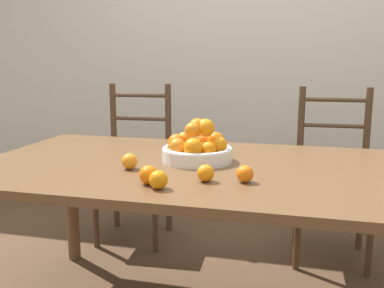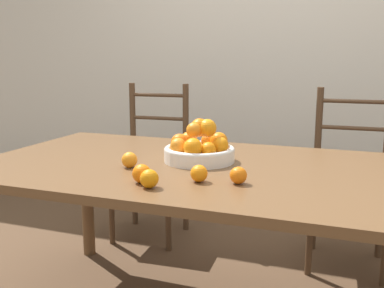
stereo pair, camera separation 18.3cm
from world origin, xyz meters
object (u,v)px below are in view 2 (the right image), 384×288
at_px(orange_loose_4, 130,160).
at_px(orange_loose_0, 238,175).
at_px(orange_loose_3, 149,179).
at_px(orange_loose_2, 142,174).
at_px(chair_right, 349,184).
at_px(chair_left, 152,166).
at_px(orange_loose_1, 199,173).
at_px(fruit_bowl, 199,148).

bearing_deg(orange_loose_4, orange_loose_0, -9.05).
bearing_deg(orange_loose_3, orange_loose_0, 29.57).
bearing_deg(orange_loose_2, orange_loose_0, 18.65).
bearing_deg(chair_right, orange_loose_0, -110.51).
distance_m(orange_loose_4, chair_left, 1.12).
bearing_deg(orange_loose_2, chair_right, 59.99).
distance_m(orange_loose_1, orange_loose_3, 0.19).
bearing_deg(orange_loose_2, orange_loose_1, 24.21).
relative_size(orange_loose_1, chair_left, 0.06).
relative_size(fruit_bowl, chair_right, 0.30).
relative_size(orange_loose_3, chair_right, 0.07).
bearing_deg(chair_right, chair_left, 178.07).
relative_size(orange_loose_0, orange_loose_1, 0.98).
bearing_deg(orange_loose_0, orange_loose_3, -150.43).
distance_m(fruit_bowl, orange_loose_3, 0.43).
relative_size(orange_loose_1, orange_loose_3, 0.96).
bearing_deg(orange_loose_4, fruit_bowl, 41.36).
height_order(fruit_bowl, orange_loose_2, fruit_bowl).
bearing_deg(orange_loose_0, orange_loose_4, 170.95).
relative_size(orange_loose_2, chair_right, 0.07).
bearing_deg(orange_loose_3, fruit_bowl, 86.18).
relative_size(orange_loose_2, chair_left, 0.07).
relative_size(fruit_bowl, orange_loose_1, 4.81).
bearing_deg(fruit_bowl, chair_left, 127.22).
xyz_separation_m(fruit_bowl, chair_left, (-0.61, 0.81, -0.32)).
height_order(orange_loose_0, orange_loose_1, same).
relative_size(orange_loose_1, chair_right, 0.06).
height_order(orange_loose_2, chair_right, chair_right).
bearing_deg(chair_right, orange_loose_1, -116.31).
distance_m(orange_loose_0, chair_left, 1.42).
height_order(orange_loose_0, chair_left, chair_left).
bearing_deg(fruit_bowl, chair_right, 52.96).
xyz_separation_m(orange_loose_2, chair_right, (0.69, 1.20, -0.30)).
bearing_deg(orange_loose_4, chair_right, 50.29).
bearing_deg(chair_left, orange_loose_0, -55.47).
distance_m(orange_loose_3, chair_left, 1.40).
bearing_deg(fruit_bowl, orange_loose_1, -70.68).
xyz_separation_m(orange_loose_1, chair_left, (-0.72, 1.11, -0.29)).
xyz_separation_m(fruit_bowl, chair_right, (0.61, 0.81, -0.32)).
bearing_deg(fruit_bowl, orange_loose_3, -93.82).
xyz_separation_m(fruit_bowl, orange_loose_3, (-0.03, -0.43, -0.03)).
bearing_deg(orange_loose_4, orange_loose_1, -16.83).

